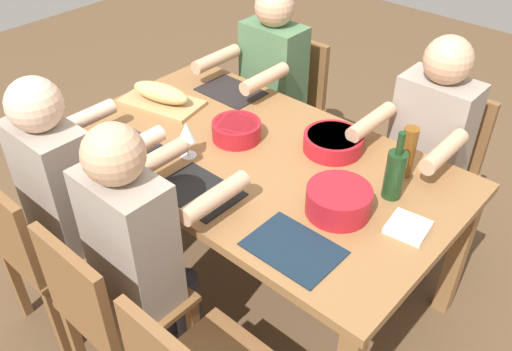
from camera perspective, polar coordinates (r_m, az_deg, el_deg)
ground_plane at (r=2.82m, az=-0.00°, el=-10.26°), size 8.00×8.00×0.00m
dining_table at (r=2.38m, az=-0.00°, el=0.57°), size 1.73×1.00×0.74m
chair_far_left at (r=3.26m, az=3.39°, el=7.80°), size 0.40×0.40×0.85m
diner_far_left at (r=3.04m, az=1.32°, el=10.09°), size 0.41×0.53×1.20m
chair_near_center at (r=2.13m, az=-15.32°, el=-13.19°), size 0.40×0.40×0.85m
diner_near_center at (r=2.03m, az=-12.12°, el=-6.52°), size 0.41×0.53×1.20m
chair_near_left at (r=2.44m, az=-21.86°, el=-6.91°), size 0.40×0.40×0.85m
diner_near_left at (r=2.36m, az=-19.28°, el=-0.96°), size 0.41×0.53×1.20m
chair_far_right at (r=2.86m, az=18.36°, el=1.20°), size 0.40×0.40×0.85m
diner_far_right at (r=2.60m, az=17.46°, el=3.28°), size 0.41×0.53×1.20m
serving_bowl_greens at (r=2.42m, az=-2.07°, el=4.90°), size 0.22×0.22×0.08m
serving_bowl_fruit at (r=2.02m, az=8.71°, el=-2.48°), size 0.24×0.24×0.11m
serving_bowl_salad at (r=2.36m, az=8.15°, el=3.59°), size 0.26×0.26×0.08m
cutting_board at (r=2.74m, az=-9.91°, el=7.59°), size 0.44×0.30×0.02m
bread_loaf at (r=2.71m, az=-10.03°, el=8.60°), size 0.34×0.18×0.09m
wine_bottle at (r=2.11m, az=14.44°, el=0.23°), size 0.08×0.08×0.29m
beer_bottle at (r=2.24m, az=15.70°, el=2.39°), size 0.06×0.06×0.22m
wine_glass at (r=2.28m, az=-7.33°, el=4.44°), size 0.08×0.08×0.17m
placemat_far_left at (r=2.82m, az=-2.68°, el=8.86°), size 0.32×0.23×0.01m
placemat_near_center at (r=2.14m, az=-6.06°, el=-1.63°), size 0.32×0.23×0.01m
placemat_near_right at (r=1.89m, az=3.97°, el=-7.66°), size 0.32×0.23×0.01m
placemat_near_left at (r=2.45m, az=-13.73°, el=3.05°), size 0.32×0.23×0.01m
napkin_stack at (r=2.03m, az=15.74°, el=-5.27°), size 0.16×0.16×0.02m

